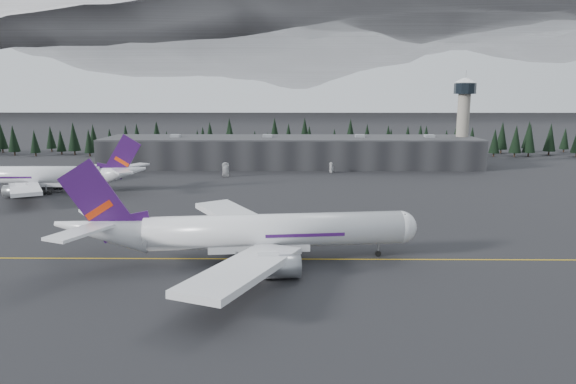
{
  "coord_description": "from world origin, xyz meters",
  "views": [
    {
      "loc": [
        1.22,
        -97.36,
        32.07
      ],
      "look_at": [
        0.0,
        20.0,
        9.0
      ],
      "focal_mm": 32.0,
      "sensor_mm": 36.0,
      "label": 1
    }
  ],
  "objects_px": {
    "control_tower": "(464,112)",
    "gse_vehicle_b": "(332,171)",
    "jet_main": "(244,232)",
    "gse_vehicle_a": "(226,175)",
    "jet_parked": "(47,176)",
    "terminal": "(291,152)"
  },
  "relations": [
    {
      "from": "control_tower",
      "to": "gse_vehicle_b",
      "type": "xyz_separation_m",
      "value": [
        -58.41,
        -22.29,
        -22.67
      ]
    },
    {
      "from": "control_tower",
      "to": "jet_main",
      "type": "height_order",
      "value": "control_tower"
    },
    {
      "from": "gse_vehicle_a",
      "to": "jet_parked",
      "type": "bearing_deg",
      "value": -148.61
    },
    {
      "from": "control_tower",
      "to": "gse_vehicle_a",
      "type": "distance_m",
      "value": 107.06
    },
    {
      "from": "control_tower",
      "to": "gse_vehicle_b",
      "type": "distance_m",
      "value": 66.51
    },
    {
      "from": "jet_main",
      "to": "jet_parked",
      "type": "xyz_separation_m",
      "value": [
        -70.07,
        68.24,
        -0.43
      ]
    },
    {
      "from": "terminal",
      "to": "jet_main",
      "type": "distance_m",
      "value": 128.35
    },
    {
      "from": "jet_parked",
      "to": "gse_vehicle_b",
      "type": "bearing_deg",
      "value": -157.97
    },
    {
      "from": "terminal",
      "to": "control_tower",
      "type": "xyz_separation_m",
      "value": [
        75.0,
        3.0,
        17.11
      ]
    },
    {
      "from": "jet_parked",
      "to": "gse_vehicle_b",
      "type": "height_order",
      "value": "jet_parked"
    },
    {
      "from": "control_tower",
      "to": "jet_parked",
      "type": "bearing_deg",
      "value": -157.7
    },
    {
      "from": "jet_parked",
      "to": "gse_vehicle_b",
      "type": "xyz_separation_m",
      "value": [
        94.85,
        40.56,
        -4.55
      ]
    },
    {
      "from": "gse_vehicle_a",
      "to": "gse_vehicle_b",
      "type": "distance_m",
      "value": 42.32
    },
    {
      "from": "jet_parked",
      "to": "gse_vehicle_a",
      "type": "distance_m",
      "value": 61.98
    },
    {
      "from": "control_tower",
      "to": "gse_vehicle_b",
      "type": "height_order",
      "value": "control_tower"
    },
    {
      "from": "jet_main",
      "to": "jet_parked",
      "type": "bearing_deg",
      "value": 129.22
    },
    {
      "from": "gse_vehicle_a",
      "to": "gse_vehicle_b",
      "type": "height_order",
      "value": "gse_vehicle_a"
    },
    {
      "from": "terminal",
      "to": "jet_parked",
      "type": "relative_size",
      "value": 2.51
    },
    {
      "from": "terminal",
      "to": "control_tower",
      "type": "bearing_deg",
      "value": 2.29
    },
    {
      "from": "control_tower",
      "to": "jet_parked",
      "type": "distance_m",
      "value": 166.64
    },
    {
      "from": "gse_vehicle_b",
      "to": "jet_main",
      "type": "bearing_deg",
      "value": -42.35
    },
    {
      "from": "terminal",
      "to": "jet_main",
      "type": "relative_size",
      "value": 2.33
    }
  ]
}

